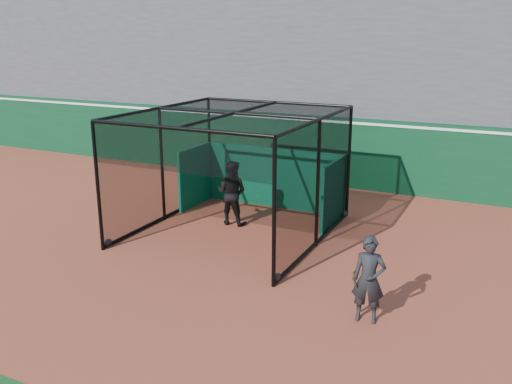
% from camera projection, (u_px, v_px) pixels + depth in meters
% --- Properties ---
extents(ground, '(120.00, 120.00, 0.00)m').
position_uv_depth(ground, '(211.00, 270.00, 12.61)').
color(ground, brown).
rests_on(ground, ground).
extents(outfield_wall, '(50.00, 0.50, 2.50)m').
position_uv_depth(outfield_wall, '(330.00, 150.00, 19.58)').
color(outfield_wall, '#0A3A1E').
rests_on(outfield_wall, ground).
extents(grandstand, '(50.00, 7.85, 8.95)m').
position_uv_depth(grandstand, '(363.00, 56.00, 21.96)').
color(grandstand, '#4C4C4F').
rests_on(grandstand, ground).
extents(batting_cage, '(4.86, 5.46, 3.30)m').
position_uv_depth(batting_cage, '(235.00, 174.00, 14.67)').
color(batting_cage, black).
rests_on(batting_cage, ground).
extents(batter, '(0.95, 0.76, 1.87)m').
position_uv_depth(batter, '(232.00, 193.00, 15.49)').
color(batter, black).
rests_on(batter, ground).
extents(on_deck_player, '(0.67, 0.50, 1.70)m').
position_uv_depth(on_deck_player, '(369.00, 280.00, 10.15)').
color(on_deck_player, black).
rests_on(on_deck_player, ground).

